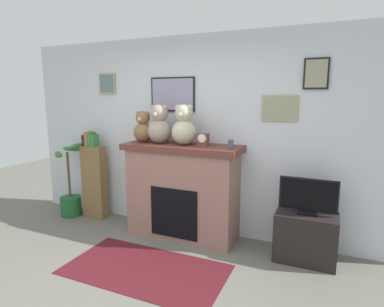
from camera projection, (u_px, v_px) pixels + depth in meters
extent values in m
cube|color=silver|center=(191.00, 135.00, 4.28)|extent=(5.20, 0.12, 2.60)
cube|color=black|center=(173.00, 94.00, 4.21)|extent=(0.64, 0.02, 0.45)
cube|color=#958CAC|center=(172.00, 94.00, 4.20)|extent=(0.60, 0.00, 0.41)
cube|color=tan|center=(279.00, 108.00, 3.68)|extent=(0.41, 0.02, 0.30)
cube|color=gray|center=(279.00, 108.00, 3.67)|extent=(0.37, 0.00, 0.26)
cube|color=black|center=(316.00, 74.00, 3.46)|extent=(0.27, 0.02, 0.34)
cube|color=gray|center=(316.00, 74.00, 3.45)|extent=(0.23, 0.00, 0.30)
cube|color=tan|center=(107.00, 84.00, 4.60)|extent=(0.28, 0.02, 0.29)
cube|color=slate|center=(107.00, 84.00, 4.59)|extent=(0.24, 0.00, 0.25)
cube|color=#91685D|center=(183.00, 194.00, 4.11)|extent=(1.40, 0.52, 1.14)
cube|color=brown|center=(182.00, 147.00, 4.00)|extent=(1.52, 0.58, 0.08)
cube|color=black|center=(174.00, 213.00, 3.91)|extent=(0.63, 0.02, 0.63)
cube|color=brown|center=(94.00, 182.00, 4.76)|extent=(0.36, 0.16, 1.10)
cube|color=black|center=(86.00, 140.00, 4.70)|extent=(0.04, 0.13, 0.17)
cube|color=#996236|center=(89.00, 139.00, 4.67)|extent=(0.06, 0.13, 0.22)
cube|color=#357A38|center=(92.00, 139.00, 4.65)|extent=(0.05, 0.13, 0.21)
cube|color=#397A43|center=(95.00, 140.00, 4.63)|extent=(0.05, 0.13, 0.18)
cylinder|color=#1E592D|center=(71.00, 206.00, 4.89)|extent=(0.31, 0.31, 0.30)
cylinder|color=brown|center=(69.00, 175.00, 4.80)|extent=(0.04, 0.04, 0.70)
ellipsoid|color=#2F7831|center=(77.00, 146.00, 4.69)|extent=(0.17, 0.37, 0.08)
ellipsoid|color=#347435|center=(74.00, 149.00, 4.95)|extent=(0.37, 0.21, 0.08)
ellipsoid|color=#34752B|center=(58.00, 154.00, 4.69)|extent=(0.35, 0.30, 0.08)
cube|color=black|center=(305.00, 237.00, 3.52)|extent=(0.66, 0.40, 0.55)
cube|color=black|center=(307.00, 212.00, 3.47)|extent=(0.20, 0.14, 0.04)
cube|color=black|center=(308.00, 195.00, 3.43)|extent=(0.61, 0.03, 0.36)
cube|color=black|center=(308.00, 195.00, 3.42)|extent=(0.57, 0.00, 0.32)
cube|color=#4B141A|center=(145.00, 269.00, 3.37)|extent=(1.72, 0.92, 0.01)
cylinder|color=#4C517A|center=(231.00, 144.00, 3.71)|extent=(0.07, 0.07, 0.10)
cube|color=brown|center=(203.00, 140.00, 3.85)|extent=(0.13, 0.09, 0.15)
cylinder|color=white|center=(202.00, 138.00, 3.80)|extent=(0.10, 0.01, 0.10)
sphere|color=brown|center=(143.00, 132.00, 4.18)|extent=(0.26, 0.26, 0.26)
sphere|color=brown|center=(143.00, 118.00, 4.14)|extent=(0.18, 0.18, 0.18)
sphere|color=brown|center=(139.00, 114.00, 4.16)|extent=(0.06, 0.06, 0.06)
sphere|color=brown|center=(147.00, 114.00, 4.11)|extent=(0.06, 0.06, 0.06)
sphere|color=beige|center=(140.00, 119.00, 4.08)|extent=(0.06, 0.06, 0.06)
sphere|color=#A48E82|center=(160.00, 131.00, 4.07)|extent=(0.31, 0.31, 0.31)
sphere|color=#A48E82|center=(159.00, 113.00, 4.03)|extent=(0.22, 0.22, 0.22)
sphere|color=#A48E82|center=(154.00, 108.00, 4.05)|extent=(0.08, 0.08, 0.08)
sphere|color=#A48E82|center=(165.00, 108.00, 3.99)|extent=(0.08, 0.08, 0.08)
sphere|color=beige|center=(156.00, 114.00, 3.95)|extent=(0.07, 0.07, 0.07)
sphere|color=#BCB595|center=(184.00, 132.00, 3.94)|extent=(0.31, 0.31, 0.31)
sphere|color=#BCB595|center=(184.00, 113.00, 3.89)|extent=(0.23, 0.23, 0.23)
sphere|color=#BCB595|center=(178.00, 108.00, 3.91)|extent=(0.08, 0.08, 0.08)
sphere|color=#BCB595|center=(190.00, 108.00, 3.85)|extent=(0.08, 0.08, 0.08)
sphere|color=beige|center=(181.00, 115.00, 3.82)|extent=(0.07, 0.07, 0.07)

